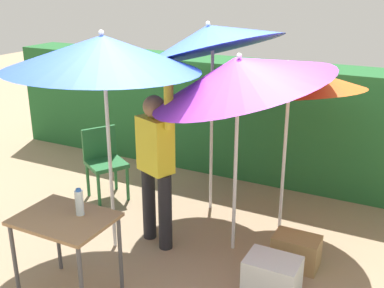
{
  "coord_description": "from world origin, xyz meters",
  "views": [
    {
      "loc": [
        2.01,
        -3.62,
        2.66
      ],
      "look_at": [
        0.0,
        0.3,
        1.1
      ],
      "focal_mm": 44.06,
      "sensor_mm": 36.0,
      "label": 1
    }
  ],
  "objects_px": {
    "umbrella_navy": "(103,53)",
    "cooler_box": "(272,278)",
    "umbrella_rainbow": "(288,78)",
    "crate_cardboard": "(296,251)",
    "umbrella_yellow": "(210,38)",
    "bottle_water": "(79,202)",
    "umbrella_orange": "(239,74)",
    "person_vendor": "(156,160)",
    "folding_table": "(65,227)",
    "chair_plastic": "(104,159)"
  },
  "relations": [
    {
      "from": "umbrella_orange",
      "to": "folding_table",
      "type": "bearing_deg",
      "value": -126.9
    },
    {
      "from": "cooler_box",
      "to": "umbrella_rainbow",
      "type": "bearing_deg",
      "value": 104.52
    },
    {
      "from": "umbrella_yellow",
      "to": "umbrella_navy",
      "type": "xyz_separation_m",
      "value": [
        -0.51,
        -1.21,
        -0.03
      ]
    },
    {
      "from": "crate_cardboard",
      "to": "bottle_water",
      "type": "height_order",
      "value": "bottle_water"
    },
    {
      "from": "umbrella_orange",
      "to": "umbrella_yellow",
      "type": "height_order",
      "value": "umbrella_yellow"
    },
    {
      "from": "chair_plastic",
      "to": "crate_cardboard",
      "type": "xyz_separation_m",
      "value": [
        2.6,
        -0.42,
        -0.35
      ]
    },
    {
      "from": "umbrella_orange",
      "to": "person_vendor",
      "type": "relative_size",
      "value": 1.21
    },
    {
      "from": "umbrella_rainbow",
      "to": "umbrella_navy",
      "type": "height_order",
      "value": "umbrella_navy"
    },
    {
      "from": "umbrella_navy",
      "to": "folding_table",
      "type": "xyz_separation_m",
      "value": [
        0.14,
        -0.84,
        -1.34
      ]
    },
    {
      "from": "cooler_box",
      "to": "bottle_water",
      "type": "distance_m",
      "value": 1.78
    },
    {
      "from": "chair_plastic",
      "to": "crate_cardboard",
      "type": "relative_size",
      "value": 2.03
    },
    {
      "from": "umbrella_navy",
      "to": "bottle_water",
      "type": "height_order",
      "value": "umbrella_navy"
    },
    {
      "from": "umbrella_rainbow",
      "to": "umbrella_yellow",
      "type": "height_order",
      "value": "umbrella_yellow"
    },
    {
      "from": "bottle_water",
      "to": "chair_plastic",
      "type": "bearing_deg",
      "value": 121.95
    },
    {
      "from": "umbrella_navy",
      "to": "bottle_water",
      "type": "relative_size",
      "value": 9.25
    },
    {
      "from": "umbrella_navy",
      "to": "person_vendor",
      "type": "xyz_separation_m",
      "value": [
        0.37,
        0.27,
        -1.08
      ]
    },
    {
      "from": "umbrella_rainbow",
      "to": "umbrella_orange",
      "type": "height_order",
      "value": "umbrella_orange"
    },
    {
      "from": "umbrella_navy",
      "to": "folding_table",
      "type": "bearing_deg",
      "value": -80.37
    },
    {
      "from": "umbrella_yellow",
      "to": "person_vendor",
      "type": "xyz_separation_m",
      "value": [
        -0.15,
        -0.94,
        -1.11
      ]
    },
    {
      "from": "person_vendor",
      "to": "umbrella_orange",
      "type": "bearing_deg",
      "value": 16.08
    },
    {
      "from": "umbrella_orange",
      "to": "cooler_box",
      "type": "distance_m",
      "value": 1.83
    },
    {
      "from": "umbrella_navy",
      "to": "person_vendor",
      "type": "distance_m",
      "value": 1.17
    },
    {
      "from": "person_vendor",
      "to": "crate_cardboard",
      "type": "height_order",
      "value": "person_vendor"
    },
    {
      "from": "cooler_box",
      "to": "bottle_water",
      "type": "relative_size",
      "value": 1.93
    },
    {
      "from": "umbrella_navy",
      "to": "bottle_water",
      "type": "bearing_deg",
      "value": -72.61
    },
    {
      "from": "umbrella_yellow",
      "to": "person_vendor",
      "type": "distance_m",
      "value": 1.46
    },
    {
      "from": "umbrella_rainbow",
      "to": "crate_cardboard",
      "type": "relative_size",
      "value": 4.53
    },
    {
      "from": "umbrella_yellow",
      "to": "umbrella_navy",
      "type": "bearing_deg",
      "value": -113.08
    },
    {
      "from": "umbrella_yellow",
      "to": "cooler_box",
      "type": "height_order",
      "value": "umbrella_yellow"
    },
    {
      "from": "umbrella_rainbow",
      "to": "cooler_box",
      "type": "xyz_separation_m",
      "value": [
        0.32,
        -1.22,
        -1.52
      ]
    },
    {
      "from": "umbrella_rainbow",
      "to": "umbrella_navy",
      "type": "xyz_separation_m",
      "value": [
        -1.41,
        -1.16,
        0.31
      ]
    },
    {
      "from": "chair_plastic",
      "to": "folding_table",
      "type": "relative_size",
      "value": 1.11
    },
    {
      "from": "umbrella_yellow",
      "to": "crate_cardboard",
      "type": "xyz_separation_m",
      "value": [
        1.27,
        -0.7,
        -1.89
      ]
    },
    {
      "from": "person_vendor",
      "to": "cooler_box",
      "type": "xyz_separation_m",
      "value": [
        1.36,
        -0.32,
        -0.75
      ]
    },
    {
      "from": "umbrella_rainbow",
      "to": "umbrella_yellow",
      "type": "distance_m",
      "value": 0.96
    },
    {
      "from": "umbrella_navy",
      "to": "cooler_box",
      "type": "bearing_deg",
      "value": -1.91
    },
    {
      "from": "person_vendor",
      "to": "cooler_box",
      "type": "distance_m",
      "value": 1.58
    },
    {
      "from": "umbrella_rainbow",
      "to": "bottle_water",
      "type": "bearing_deg",
      "value": -121.88
    },
    {
      "from": "umbrella_rainbow",
      "to": "cooler_box",
      "type": "height_order",
      "value": "umbrella_rainbow"
    },
    {
      "from": "crate_cardboard",
      "to": "bottle_water",
      "type": "relative_size",
      "value": 1.83
    },
    {
      "from": "crate_cardboard",
      "to": "umbrella_orange",
      "type": "bearing_deg",
      "value": -178.33
    },
    {
      "from": "umbrella_yellow",
      "to": "chair_plastic",
      "type": "distance_m",
      "value": 2.05
    },
    {
      "from": "folding_table",
      "to": "bottle_water",
      "type": "height_order",
      "value": "bottle_water"
    },
    {
      "from": "cooler_box",
      "to": "crate_cardboard",
      "type": "bearing_deg",
      "value": 83.82
    },
    {
      "from": "folding_table",
      "to": "bottle_water",
      "type": "relative_size",
      "value": 3.33
    },
    {
      "from": "person_vendor",
      "to": "bottle_water",
      "type": "xyz_separation_m",
      "value": [
        -0.14,
        -1.0,
        -0.05
      ]
    },
    {
      "from": "umbrella_yellow",
      "to": "chair_plastic",
      "type": "bearing_deg",
      "value": -168.04
    },
    {
      "from": "person_vendor",
      "to": "folding_table",
      "type": "relative_size",
      "value": 2.35
    },
    {
      "from": "cooler_box",
      "to": "umbrella_navy",
      "type": "bearing_deg",
      "value": 178.09
    },
    {
      "from": "umbrella_yellow",
      "to": "cooler_box",
      "type": "distance_m",
      "value": 2.55
    }
  ]
}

